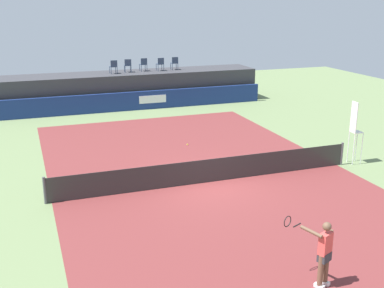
% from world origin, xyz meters
% --- Properties ---
extents(ground_plane, '(48.00, 48.00, 0.00)m').
position_xyz_m(ground_plane, '(0.00, 3.00, 0.00)').
color(ground_plane, '#6B7F51').
extents(court_inner, '(12.00, 22.00, 0.00)m').
position_xyz_m(court_inner, '(0.00, 0.00, 0.00)').
color(court_inner, maroon).
rests_on(court_inner, ground).
extents(sponsor_wall, '(18.00, 0.22, 1.20)m').
position_xyz_m(sponsor_wall, '(0.01, 13.50, 0.60)').
color(sponsor_wall, navy).
rests_on(sponsor_wall, ground).
extents(spectator_platform, '(18.00, 2.80, 2.20)m').
position_xyz_m(spectator_platform, '(0.00, 15.30, 1.10)').
color(spectator_platform, '#38383D').
rests_on(spectator_platform, ground).
extents(spectator_chair_far_left, '(0.47, 0.47, 0.89)m').
position_xyz_m(spectator_chair_far_left, '(-0.79, 14.99, 2.69)').
color(spectator_chair_far_left, '#2D3D56').
rests_on(spectator_chair_far_left, spectator_platform).
extents(spectator_chair_left, '(0.48, 0.48, 0.89)m').
position_xyz_m(spectator_chair_left, '(0.21, 15.25, 2.69)').
color(spectator_chair_left, '#2D3D56').
rests_on(spectator_chair_left, spectator_platform).
extents(spectator_chair_center, '(0.47, 0.47, 0.89)m').
position_xyz_m(spectator_chair_center, '(1.33, 15.43, 2.69)').
color(spectator_chair_center, '#2D3D56').
rests_on(spectator_chair_center, spectator_platform).
extents(spectator_chair_right, '(0.46, 0.46, 0.89)m').
position_xyz_m(spectator_chair_right, '(2.45, 15.23, 2.69)').
color(spectator_chair_right, '#2D3D56').
rests_on(spectator_chair_right, spectator_platform).
extents(spectator_chair_far_right, '(0.45, 0.45, 0.89)m').
position_xyz_m(spectator_chair_far_right, '(3.51, 15.37, 2.69)').
color(spectator_chair_far_right, '#2D3D56').
rests_on(spectator_chair_far_right, spectator_platform).
extents(umpire_chair, '(0.46, 0.46, 2.76)m').
position_xyz_m(umpire_chair, '(6.76, 0.01, 1.59)').
color(umpire_chair, white).
rests_on(umpire_chair, ground).
extents(tennis_net, '(12.40, 0.02, 0.95)m').
position_xyz_m(tennis_net, '(0.00, 0.00, 0.47)').
color(tennis_net, '#2D2D2D').
rests_on(tennis_net, ground).
extents(net_post_near, '(0.10, 0.10, 1.00)m').
position_xyz_m(net_post_near, '(-6.20, 0.00, 0.50)').
color(net_post_near, '#4C4C51').
rests_on(net_post_near, ground).
extents(net_post_far, '(0.10, 0.10, 1.00)m').
position_xyz_m(net_post_far, '(6.20, 0.00, 0.50)').
color(net_post_far, '#4C4C51').
rests_on(net_post_far, ground).
extents(tennis_player, '(1.02, 1.06, 1.77)m').
position_xyz_m(tennis_player, '(0.02, -7.63, 0.96)').
color(tennis_player, white).
rests_on(tennis_player, court_inner).
extents(tennis_ball, '(0.07, 0.07, 0.07)m').
position_xyz_m(tennis_ball, '(0.84, 5.00, 0.04)').
color(tennis_ball, '#D8EA33').
rests_on(tennis_ball, court_inner).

